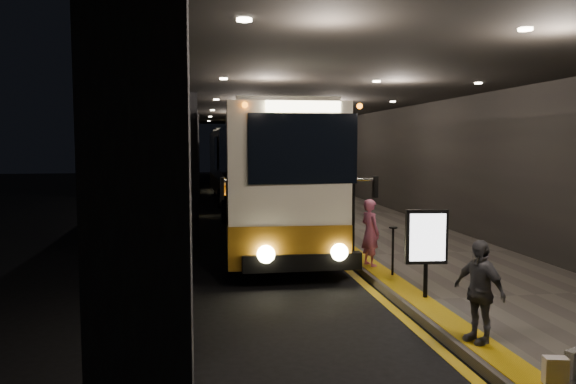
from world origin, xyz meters
TOP-DOWN VIEW (x-y plane):
  - ground at (0.00, 0.00)m, footprint 90.00×90.00m
  - lane_line_white at (-1.80, 5.00)m, footprint 0.12×50.00m
  - kerb_stripe_yellow at (2.35, 5.00)m, footprint 0.18×50.00m
  - sidewalk at (4.75, 5.00)m, footprint 4.50×50.00m
  - tactile_strip at (2.85, 5.00)m, footprint 0.50×50.00m
  - terminal_wall at (7.00, 5.00)m, footprint 0.10×50.00m
  - support_columns at (-1.50, 4.00)m, footprint 0.80×24.80m
  - canopy at (2.50, 5.00)m, footprint 9.00×50.00m
  - coach_main at (1.00, 4.43)m, footprint 3.01×12.30m
  - coach_second at (0.88, 16.37)m, footprint 2.74×11.36m
  - coach_third at (1.08, 30.14)m, footprint 2.60×12.22m
  - passenger_boarding at (2.80, -0.31)m, footprint 0.53×0.65m
  - passenger_waiting_grey at (2.84, -5.34)m, footprint 0.73×0.96m
  - bag_polka at (3.41, -6.65)m, footprint 0.31×0.22m
  - bag_plain at (3.04, -6.81)m, footprint 0.29×0.21m
  - info_sign at (3.00, -3.07)m, footprint 0.77×0.19m
  - stanchion_post at (2.99, -1.30)m, footprint 0.05×0.05m

SIDE VIEW (x-z plane):
  - ground at x=0.00m, z-range 0.00..0.00m
  - lane_line_white at x=-1.80m, z-range 0.00..0.01m
  - kerb_stripe_yellow at x=2.35m, z-range 0.00..0.01m
  - sidewalk at x=4.75m, z-range 0.00..0.15m
  - tactile_strip at x=2.85m, z-range 0.15..0.16m
  - bag_plain at x=3.04m, z-range 0.15..0.48m
  - bag_polka at x=3.41m, z-range 0.15..0.49m
  - stanchion_post at x=2.99m, z-range 0.15..1.18m
  - passenger_waiting_grey at x=2.84m, z-range 0.15..1.62m
  - passenger_boarding at x=2.80m, z-range 0.15..1.69m
  - info_sign at x=3.00m, z-range 0.43..2.05m
  - coach_second at x=0.88m, z-range -0.07..3.47m
  - coach_main at x=1.00m, z-range -0.08..3.73m
  - coach_third at x=1.08m, z-range -0.08..3.76m
  - support_columns at x=-1.50m, z-range 0.00..4.40m
  - terminal_wall at x=7.00m, z-range 0.00..6.00m
  - canopy at x=2.50m, z-range 4.40..4.80m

